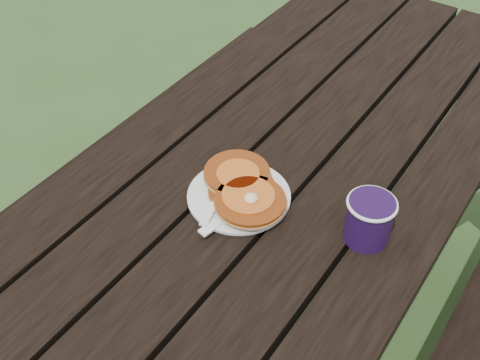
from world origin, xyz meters
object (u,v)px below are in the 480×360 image
Objects in this scene: plate at (239,197)px; pancake_stack at (244,189)px; coffee_cup at (369,218)px; picnic_table at (275,272)px.

plate is 0.02m from pancake_stack.
coffee_cup reaches higher than plate.
plate is 0.27m from coffee_cup.
pancake_stack is 0.26m from coffee_cup.
picnic_table is at bearing 159.25° from coffee_cup.
pancake_stack is 2.17× the size of coffee_cup.
coffee_cup is at bearing -20.75° from picnic_table.
plate reaches higher than picnic_table.
plate is at bearing -168.66° from coffee_cup.
pancake_stack is (-0.01, -0.14, 0.41)m from picnic_table.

